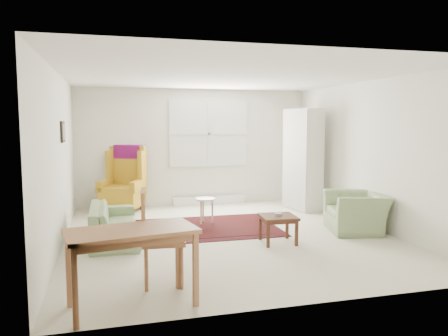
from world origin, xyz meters
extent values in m
cube|color=beige|center=(0.00, 0.00, 0.00)|extent=(5.00, 5.50, 0.01)
cube|color=white|center=(0.00, 0.00, 2.50)|extent=(5.00, 5.50, 0.01)
cube|color=white|center=(0.00, 2.75, 1.25)|extent=(5.00, 0.04, 2.50)
cube|color=white|center=(0.00, -2.75, 1.25)|extent=(5.00, 0.04, 2.50)
cube|color=white|center=(-2.50, 0.00, 1.25)|extent=(0.04, 5.50, 2.50)
cube|color=white|center=(2.50, 0.00, 1.25)|extent=(0.04, 5.50, 2.50)
cube|color=white|center=(0.30, 2.73, 1.55)|extent=(1.72, 0.06, 1.42)
cube|color=white|center=(0.30, 2.73, 1.55)|extent=(1.60, 0.02, 1.30)
cube|color=silver|center=(0.30, 2.67, 0.09)|extent=(1.60, 0.12, 0.18)
cube|color=black|center=(-2.48, 0.50, 1.65)|extent=(0.03, 0.42, 0.32)
cube|color=#9A7047|center=(-2.46, 0.50, 1.65)|extent=(0.01, 0.34, 0.24)
imported|color=#789060|center=(-1.77, 0.25, 0.36)|extent=(0.71, 1.79, 0.72)
imported|color=#789060|center=(2.10, -0.28, 0.38)|extent=(1.06, 1.16, 0.77)
camera|label=1|loc=(-1.82, -6.54, 1.79)|focal=35.00mm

